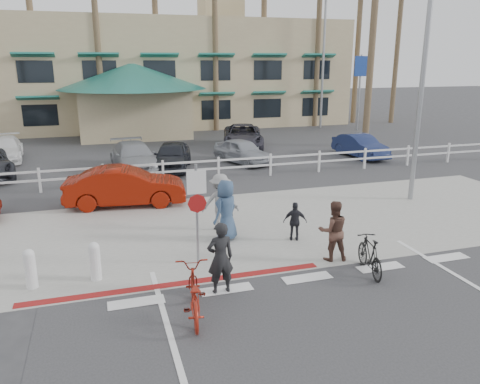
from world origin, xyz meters
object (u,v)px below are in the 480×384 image
object	(u,v)px
bike_red	(193,293)
car_white_sedan	(126,186)
sign_post	(197,209)
bike_black	(370,255)

from	to	relation	value
bike_red	car_white_sedan	world-z (taller)	car_white_sedan
sign_post	bike_black	bearing A→B (deg)	-24.70
sign_post	bike_red	size ratio (longest dim) A/B	1.51
sign_post	bike_black	xyz separation A→B (m)	(3.86, -1.77, -0.98)
sign_post	car_white_sedan	size ratio (longest dim) A/B	0.69
car_white_sedan	sign_post	bearing A→B (deg)	-159.50
bike_black	car_white_sedan	distance (m)	9.12
car_white_sedan	bike_red	bearing A→B (deg)	-167.89
bike_black	car_white_sedan	world-z (taller)	car_white_sedan
sign_post	car_white_sedan	distance (m)	5.89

